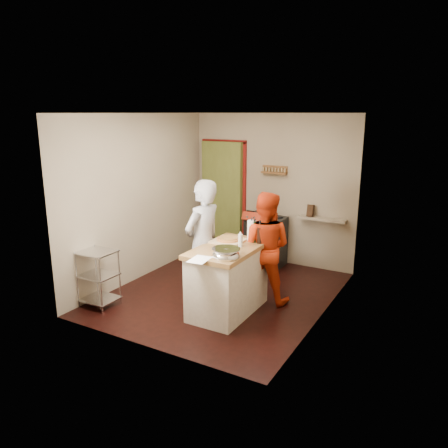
% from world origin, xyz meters
% --- Properties ---
extents(floor, '(3.50, 3.50, 0.00)m').
position_xyz_m(floor, '(0.00, 0.00, 0.00)').
color(floor, black).
rests_on(floor, ground).
extents(back_wall, '(3.00, 0.44, 2.60)m').
position_xyz_m(back_wall, '(-0.64, 1.78, 1.13)').
color(back_wall, gray).
rests_on(back_wall, ground).
extents(left_wall, '(0.04, 3.50, 2.60)m').
position_xyz_m(left_wall, '(-1.50, 0.00, 1.30)').
color(left_wall, gray).
rests_on(left_wall, ground).
extents(right_wall, '(0.04, 3.50, 2.60)m').
position_xyz_m(right_wall, '(1.50, 0.00, 1.30)').
color(right_wall, gray).
rests_on(right_wall, ground).
extents(ceiling, '(3.00, 3.50, 0.02)m').
position_xyz_m(ceiling, '(0.00, 0.00, 2.61)').
color(ceiling, white).
rests_on(ceiling, back_wall).
extents(stove, '(0.60, 0.63, 1.00)m').
position_xyz_m(stove, '(0.05, 1.42, 0.45)').
color(stove, black).
rests_on(stove, ground).
extents(wire_shelving, '(0.48, 0.40, 0.80)m').
position_xyz_m(wire_shelving, '(-1.28, -1.20, 0.44)').
color(wire_shelving, silver).
rests_on(wire_shelving, ground).
extents(island, '(0.71, 1.37, 1.22)m').
position_xyz_m(island, '(0.36, -0.49, 0.48)').
color(island, beige).
rests_on(island, ground).
extents(person_stripe, '(0.52, 0.70, 1.75)m').
position_xyz_m(person_stripe, '(-0.06, -0.43, 0.88)').
color(person_stripe, '#ABABAF').
rests_on(person_stripe, ground).
extents(person_red, '(0.85, 0.72, 1.57)m').
position_xyz_m(person_red, '(0.62, 0.08, 0.79)').
color(person_red, '#B92C0C').
rests_on(person_red, ground).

